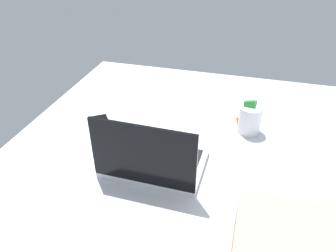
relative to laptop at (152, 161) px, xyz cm
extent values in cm
cube|color=#B7BCC6|center=(-32.24, -15.36, -13.41)|extent=(180.00, 140.00, 18.00)
cube|color=#B7BABC|center=(-0.07, -3.04, -3.41)|extent=(33.54, 23.78, 2.00)
cube|color=black|center=(-0.11, -4.54, -2.21)|extent=(29.40, 17.69, 0.40)
cube|color=black|center=(0.19, 7.96, 8.09)|extent=(33.01, 1.79, 21.00)
cylinder|color=silver|center=(-29.42, -32.99, 1.09)|extent=(9.00, 9.00, 11.00)
cube|color=orange|center=(-27.56, -33.93, -0.47)|extent=(6.82, 6.05, 5.89)
cube|color=red|center=(-30.06, -32.74, 3.02)|extent=(6.39, 6.70, 4.85)
cube|color=#268C33|center=(-28.90, -35.09, 6.50)|extent=(5.53, 6.94, 5.63)
cube|color=black|center=(28.95, -21.47, -4.01)|extent=(13.61, 15.37, 0.80)
cube|color=black|center=(-1.88, -19.15, -4.11)|extent=(16.60, 4.86, 0.60)
camera|label=1|loc=(-27.25, 79.19, 67.81)|focal=34.79mm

